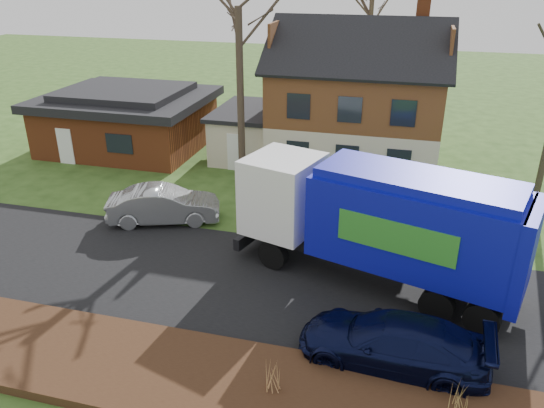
# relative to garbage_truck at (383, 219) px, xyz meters

# --- Properties ---
(ground) EXTENTS (120.00, 120.00, 0.00)m
(ground) POSITION_rel_garbage_truck_xyz_m (-4.39, -1.19, -2.54)
(ground) COLOR #2C4818
(ground) RESTS_ON ground
(road) EXTENTS (80.00, 7.00, 0.02)m
(road) POSITION_rel_garbage_truck_xyz_m (-4.39, -1.19, -2.53)
(road) COLOR black
(road) RESTS_ON ground
(mulch_verge) EXTENTS (80.00, 3.50, 0.30)m
(mulch_verge) POSITION_rel_garbage_truck_xyz_m (-4.39, -6.49, -2.39)
(mulch_verge) COLOR #311B10
(mulch_verge) RESTS_ON ground
(main_house) EXTENTS (12.95, 8.95, 9.26)m
(main_house) POSITION_rel_garbage_truck_xyz_m (-2.90, 12.72, 1.49)
(main_house) COLOR beige
(main_house) RESTS_ON ground
(ranch_house) EXTENTS (9.80, 8.20, 3.70)m
(ranch_house) POSITION_rel_garbage_truck_xyz_m (-16.39, 11.81, -0.73)
(ranch_house) COLOR #984421
(ranch_house) RESTS_ON ground
(garbage_truck) EXTENTS (10.63, 5.58, 4.40)m
(garbage_truck) POSITION_rel_garbage_truck_xyz_m (0.00, 0.00, 0.00)
(garbage_truck) COLOR black
(garbage_truck) RESTS_ON ground
(silver_sedan) EXTENTS (5.20, 3.26, 1.62)m
(silver_sedan) POSITION_rel_garbage_truck_xyz_m (-9.67, 2.58, -1.73)
(silver_sedan) COLOR #9B9FA3
(silver_sedan) RESTS_ON ground
(navy_wagon) EXTENTS (5.54, 2.54, 1.57)m
(navy_wagon) POSITION_rel_garbage_truck_xyz_m (0.74, -4.33, -1.75)
(navy_wagon) COLOR black
(navy_wagon) RESTS_ON ground
(grass_clump_mid) EXTENTS (0.34, 0.28, 0.94)m
(grass_clump_mid) POSITION_rel_garbage_truck_xyz_m (-2.20, -6.48, -1.77)
(grass_clump_mid) COLOR #B4824F
(grass_clump_mid) RESTS_ON mulch_verge
(grass_clump_east) EXTENTS (0.31, 0.26, 0.78)m
(grass_clump_east) POSITION_rel_garbage_truck_xyz_m (2.49, -5.97, -1.85)
(grass_clump_east) COLOR #A38448
(grass_clump_east) RESTS_ON mulch_verge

